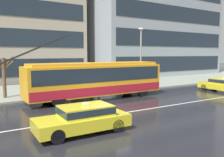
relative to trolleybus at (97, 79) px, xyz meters
The scene contains 13 objects.
ground_plane 4.30m from the trolleybus, 108.25° to the right, with size 160.00×160.00×0.00m, color #212128.
sidewalk_slab 6.89m from the trolleybus, 100.70° to the left, with size 80.00×10.00×0.14m, color gray.
lane_centre_line 5.38m from the trolleybus, 104.05° to the right, with size 72.00×0.14×0.01m, color silver.
trolleybus is the anchor object (origin of this frame).
taxi_cross_traffic 12.45m from the trolleybus, 15.20° to the right, with size 1.91×4.56×1.39m.
taxi_oncoming_near 8.34m from the trolleybus, 122.26° to the right, with size 4.35×1.86×1.39m.
bus_shelter 3.90m from the trolleybus, 96.94° to the left, with size 3.85×1.55×2.67m.
pedestrian_at_shelter 5.93m from the trolleybus, 34.43° to the left, with size 1.28×1.28×2.01m.
pedestrian_approaching_curb 3.19m from the trolleybus, 113.14° to the left, with size 1.33×1.33×2.10m.
pedestrian_walking_past 3.98m from the trolleybus, 59.25° to the left, with size 1.38×1.38×1.93m.
street_lamp 6.88m from the trolleybus, 18.99° to the left, with size 0.60×0.32×6.10m.
street_tree_bare 7.36m from the trolleybus, 150.40° to the left, with size 1.62×0.47×3.32m.
office_tower_corner_right 26.43m from the trolleybus, 39.73° to the left, with size 23.41×12.47×23.44m.
Camera 1 is at (-7.66, -13.01, 3.63)m, focal length 37.93 mm.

